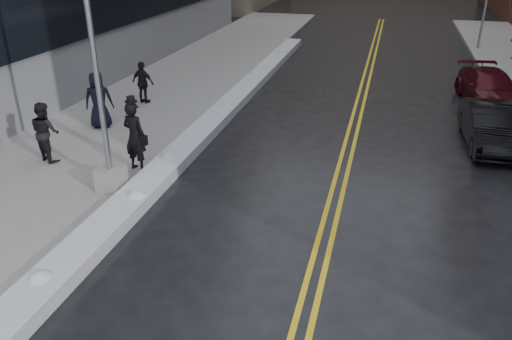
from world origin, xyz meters
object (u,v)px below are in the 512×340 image
Objects in this scene: pedestrian_fedora at (135,137)px; car_maroon at (489,88)px; lamppost at (101,103)px; pedestrian_d at (143,83)px; pedestrian_b at (45,132)px; pedestrian_c at (99,100)px; car_black at (490,126)px.

pedestrian_fedora reaches higher than car_maroon.
lamppost is 4.59× the size of pedestrian_d.
pedestrian_c reaches higher than pedestrian_b.
lamppost reaches higher than pedestrian_d.
lamppost is at bearing -179.13° from pedestrian_b.
pedestrian_c is at bearing -161.53° from car_maroon.
pedestrian_c is at bearing -65.43° from pedestrian_b.
car_maroon is (13.56, 6.74, -0.46)m from pedestrian_c.
lamppost is at bearing 119.39° from pedestrian_d.
car_maroon is (0.63, 4.66, -0.00)m from car_black.
car_maroon is (10.80, 10.90, -1.86)m from lamppost.
pedestrian_d reaches higher than car_black.
pedestrian_fedora is 0.43× the size of car_maroon.
pedestrian_b is at bearing 156.07° from lamppost.
lamppost is 3.78× the size of pedestrian_fedora.
pedestrian_b is at bearing -152.49° from car_maroon.
lamppost is 1.86× the size of car_black.
pedestrian_c is 13.11m from car_black.
pedestrian_d is (-2.66, 5.78, -0.18)m from pedestrian_fedora.
pedestrian_fedora is at bearing 111.60° from pedestrian_c.
car_maroon is at bearing -154.55° from pedestrian_d.
pedestrian_fedora reaches higher than pedestrian_c.
pedestrian_d is (0.20, 2.91, -0.15)m from pedestrian_c.
car_maroon is at bearing 45.27° from lamppost.
car_black is (12.95, 5.00, -0.37)m from pedestrian_b.
pedestrian_fedora is 14.38m from car_maroon.
pedestrian_b is at bearing 97.38° from pedestrian_d.
car_black is (10.17, 6.24, -1.86)m from lamppost.
car_maroon is at bearing -124.70° from pedestrian_fedora.
pedestrian_c is (-2.87, 2.87, -0.03)m from pedestrian_fedora.
car_black is (12.73, -0.84, -0.31)m from pedestrian_d.
car_black is at bearing 165.70° from pedestrian_c.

